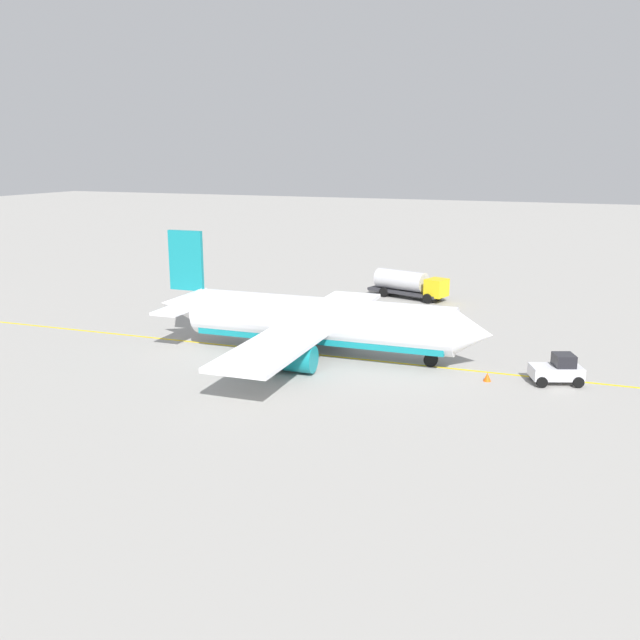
% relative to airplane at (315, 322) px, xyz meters
% --- Properties ---
extents(ground_plane, '(400.00, 400.00, 0.00)m').
position_rel_airplane_xyz_m(ground_plane, '(0.45, 0.02, -2.76)').
color(ground_plane, '#9E9B96').
extents(airplane, '(29.16, 28.00, 9.89)m').
position_rel_airplane_xyz_m(airplane, '(0.00, 0.00, 0.00)').
color(airplane, white).
rests_on(airplane, ground).
extents(fuel_tanker, '(9.86, 5.10, 3.15)m').
position_rel_airplane_xyz_m(fuel_tanker, '(1.22, 25.48, -1.05)').
color(fuel_tanker, '#2D2D33').
rests_on(fuel_tanker, ground).
extents(pushback_tug, '(4.08, 3.39, 2.20)m').
position_rel_airplane_xyz_m(pushback_tug, '(19.18, -0.21, -1.75)').
color(pushback_tug, silver).
rests_on(pushback_tug, ground).
extents(refueling_worker, '(0.54, 0.40, 1.71)m').
position_rel_airplane_xyz_m(refueling_worker, '(-3.43, 17.56, -1.94)').
color(refueling_worker, navy).
rests_on(refueling_worker, ground).
extents(safety_cone_nose, '(0.58, 0.58, 0.64)m').
position_rel_airplane_xyz_m(safety_cone_nose, '(14.40, -1.65, -2.44)').
color(safety_cone_nose, '#F2590F').
rests_on(safety_cone_nose, ground).
extents(taxi_line_marking, '(79.66, 3.12, 0.01)m').
position_rel_airplane_xyz_m(taxi_line_marking, '(0.45, 0.02, -2.76)').
color(taxi_line_marking, yellow).
rests_on(taxi_line_marking, ground).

